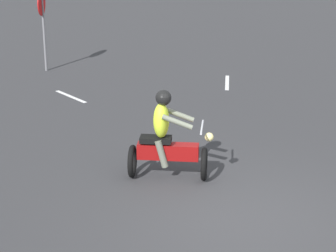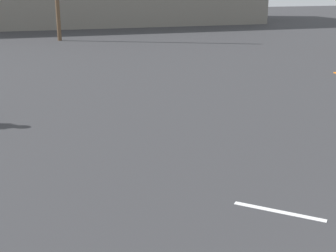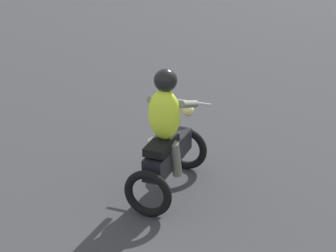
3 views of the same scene
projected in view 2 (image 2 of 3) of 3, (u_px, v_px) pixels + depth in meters
lane_stripe_nw at (279, 211)px, 7.02m from camera, size 1.08×1.02×0.01m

